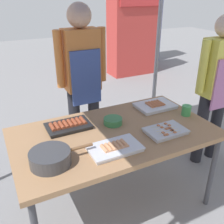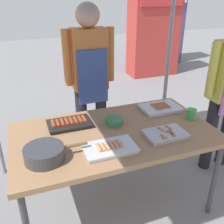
% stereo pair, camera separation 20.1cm
% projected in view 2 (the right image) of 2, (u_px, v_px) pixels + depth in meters
% --- Properties ---
extents(ground_plane, '(18.00, 18.00, 0.00)m').
position_uv_depth(ground_plane, '(114.00, 202.00, 2.36)').
color(ground_plane, slate).
extents(stall_table, '(1.60, 0.90, 0.75)m').
position_uv_depth(stall_table, '(114.00, 137.00, 2.06)').
color(stall_table, '#9E724C').
rests_on(stall_table, ground).
extents(tray_grilled_sausages, '(0.36, 0.23, 0.05)m').
position_uv_depth(tray_grilled_sausages, '(69.00, 123.00, 2.11)').
color(tray_grilled_sausages, black).
rests_on(tray_grilled_sausages, stall_table).
extents(tray_meat_skewers, '(0.31, 0.21, 0.04)m').
position_uv_depth(tray_meat_skewers, '(166.00, 134.00, 1.96)').
color(tray_meat_skewers, '#ADADB2').
rests_on(tray_meat_skewers, stall_table).
extents(tray_pork_links, '(0.36, 0.26, 0.05)m').
position_uv_depth(tray_pork_links, '(160.00, 108.00, 2.40)').
color(tray_pork_links, silver).
rests_on(tray_pork_links, stall_table).
extents(tray_spring_rolls, '(0.37, 0.22, 0.05)m').
position_uv_depth(tray_spring_rolls, '(110.00, 148.00, 1.79)').
color(tray_spring_rolls, silver).
rests_on(tray_spring_rolls, stall_table).
extents(cooking_wok, '(0.43, 0.27, 0.10)m').
position_uv_depth(cooking_wok, '(45.00, 153.00, 1.68)').
color(cooking_wok, '#38383A').
rests_on(cooking_wok, stall_table).
extents(condiment_bowl, '(0.16, 0.16, 0.05)m').
position_uv_depth(condiment_bowl, '(114.00, 121.00, 2.14)').
color(condiment_bowl, '#33723F').
rests_on(condiment_bowl, stall_table).
extents(drink_cup_near_edge, '(0.08, 0.08, 0.09)m').
position_uv_depth(drink_cup_near_edge, '(191.00, 114.00, 2.21)').
color(drink_cup_near_edge, '#3F994C').
rests_on(drink_cup_near_edge, stall_table).
extents(vendor_woman, '(0.52, 0.23, 1.67)m').
position_uv_depth(vendor_woman, '(90.00, 74.00, 2.58)').
color(vendor_woman, black).
rests_on(vendor_woman, ground).
extents(neighbor_stall_left, '(0.99, 0.57, 2.07)m').
position_uv_depth(neighbor_stall_left, '(163.00, 21.00, 6.42)').
color(neighbor_stall_left, '#4C518C').
rests_on(neighbor_stall_left, ground).
extents(neighbor_stall_right, '(1.06, 0.54, 2.05)m').
position_uv_depth(neighbor_stall_right, '(154.00, 27.00, 5.48)').
color(neighbor_stall_right, '#BF3833').
rests_on(neighbor_stall_right, ground).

